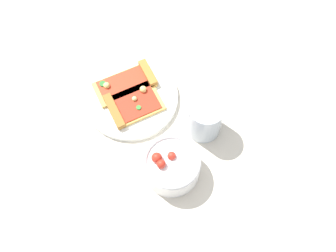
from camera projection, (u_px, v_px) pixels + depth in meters
The scene contains 6 objects.
ground_plane at pixel (135, 88), 0.99m from camera, with size 2.40×2.40×0.00m, color beige.
plate at pixel (131, 97), 0.97m from camera, with size 0.24×0.24×0.01m, color silver.
pizza_slice_near at pixel (129, 82), 0.98m from camera, with size 0.17×0.13×0.02m.
pizza_slice_far at pixel (131, 104), 0.95m from camera, with size 0.16×0.14×0.02m.
salad_bowl at pixel (172, 166), 0.86m from camera, with size 0.13×0.13×0.08m.
soda_glass at pixel (205, 119), 0.90m from camera, with size 0.08×0.08×0.10m.
Camera 1 is at (0.06, -0.52, 0.85)m, focal length 41.64 mm.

